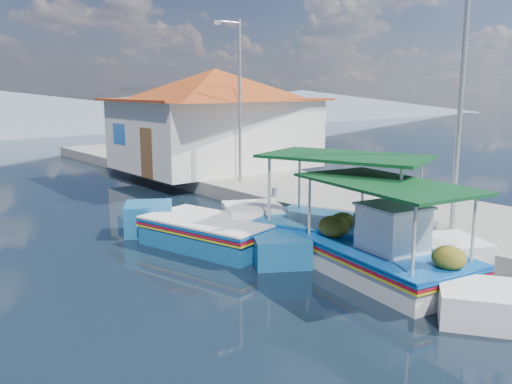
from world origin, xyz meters
TOP-DOWN VIEW (x-y plane):
  - ground at (0.00, 0.00)m, footprint 160.00×160.00m
  - quay at (5.90, 6.00)m, footprint 5.00×44.00m
  - bollards at (3.80, 5.25)m, footprint 0.20×17.20m
  - main_caique at (1.51, 1.80)m, footprint 2.75×6.94m
  - caique_green_canopy at (2.24, 3.60)m, footprint 3.76×6.75m
  - caique_blue_hull at (-0.15, 5.97)m, footprint 2.89×6.01m
  - harbor_building at (6.20, 15.00)m, footprint 10.49×10.49m
  - lamp_post_near at (4.51, 2.00)m, footprint 1.21×0.14m
  - lamp_post_far at (4.51, 11.00)m, footprint 1.21×0.14m
  - mountain_ridge at (6.54, 56.00)m, footprint 171.40×96.00m

SIDE VIEW (x-z plane):
  - ground at x=0.00m, z-range 0.00..0.00m
  - quay at x=5.90m, z-range 0.00..0.50m
  - caique_blue_hull at x=-0.15m, z-range -0.25..0.85m
  - caique_green_canopy at x=2.24m, z-range -0.95..1.75m
  - main_caique at x=1.51m, z-range -0.71..1.60m
  - bollards at x=3.80m, z-range 0.50..0.80m
  - mountain_ridge at x=6.54m, z-range -0.71..4.79m
  - harbor_building at x=6.20m, z-range 0.58..4.98m
  - lamp_post_near at x=4.51m, z-range 0.85..6.85m
  - lamp_post_far at x=4.51m, z-range 0.85..6.85m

